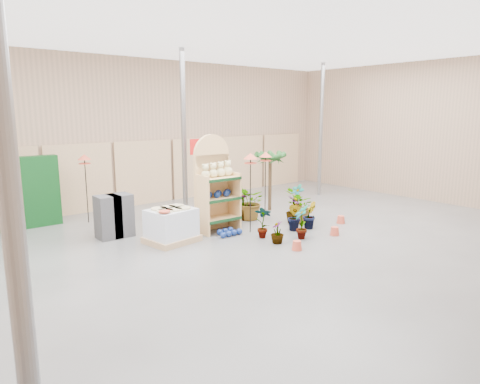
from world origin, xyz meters
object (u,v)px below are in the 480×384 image
(bird_table_front, at_px, (251,159))
(potted_plant_2, at_px, (300,206))
(display_shelf, at_px, (214,187))
(pallet_stack, at_px, (171,225))

(bird_table_front, bearing_deg, potted_plant_2, -5.67)
(display_shelf, height_order, bird_table_front, display_shelf)
(bird_table_front, distance_m, potted_plant_2, 2.08)
(pallet_stack, height_order, bird_table_front, bird_table_front)
(pallet_stack, distance_m, potted_plant_2, 3.52)
(pallet_stack, relative_size, potted_plant_2, 1.32)
(pallet_stack, bearing_deg, bird_table_front, -24.34)
(pallet_stack, bearing_deg, potted_plant_2, -19.95)
(pallet_stack, relative_size, bird_table_front, 0.62)
(display_shelf, relative_size, potted_plant_2, 2.61)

